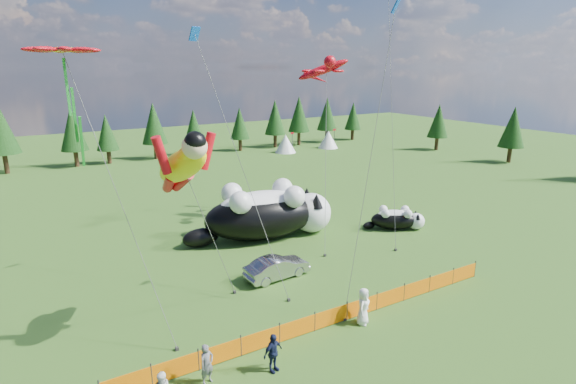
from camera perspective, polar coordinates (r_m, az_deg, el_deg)
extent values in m
plane|color=#0B3209|center=(26.11, 1.55, -13.56)|extent=(160.00, 160.00, 0.00)
cylinder|color=#262626|center=(20.61, -16.93, -21.34)|extent=(0.06, 0.06, 1.10)
cylinder|color=#262626|center=(21.00, -11.29, -20.14)|extent=(0.06, 0.06, 1.10)
cylinder|color=#262626|center=(21.57, -5.99, -18.83)|extent=(0.06, 0.06, 1.10)
cylinder|color=#262626|center=(22.30, -1.08, -17.46)|extent=(0.06, 0.06, 1.10)
cylinder|color=#262626|center=(23.19, 3.41, -16.08)|extent=(0.06, 0.06, 1.10)
cylinder|color=#262626|center=(24.20, 7.50, -14.73)|extent=(0.06, 0.06, 1.10)
cylinder|color=#262626|center=(25.34, 11.20, -13.43)|extent=(0.06, 0.06, 1.10)
cylinder|color=#262626|center=(26.57, 14.53, -12.20)|extent=(0.06, 0.06, 1.10)
cylinder|color=#262626|center=(27.90, 17.52, -11.05)|extent=(0.06, 0.06, 1.10)
cylinder|color=#262626|center=(29.30, 20.22, -9.98)|extent=(0.06, 0.06, 1.10)
cylinder|color=#262626|center=(30.77, 22.65, -8.99)|extent=(0.06, 0.06, 1.10)
cube|color=orange|center=(20.52, -19.83, -21.99)|extent=(2.00, 0.04, 0.90)
cube|color=orange|center=(20.81, -14.06, -20.87)|extent=(2.00, 0.04, 0.90)
cube|color=orange|center=(21.29, -8.59, -19.61)|extent=(2.00, 0.04, 0.90)
cube|color=orange|center=(21.94, -3.49, -18.26)|extent=(2.00, 0.04, 0.90)
cube|color=orange|center=(22.75, 1.22, -16.88)|extent=(2.00, 0.04, 0.90)
cube|color=orange|center=(23.70, 5.51, -15.51)|extent=(2.00, 0.04, 0.90)
cube|color=orange|center=(24.78, 9.39, -14.17)|extent=(2.00, 0.04, 0.90)
cube|color=orange|center=(25.97, 12.90, -12.90)|extent=(2.00, 0.04, 0.90)
cube|color=orange|center=(27.25, 16.06, -11.71)|extent=(2.00, 0.04, 0.90)
cube|color=orange|center=(28.61, 18.90, -10.59)|extent=(2.00, 0.04, 0.90)
cube|color=orange|center=(30.05, 21.46, -9.56)|extent=(2.00, 0.04, 0.90)
ellipsoid|color=black|center=(34.26, -3.35, -3.08)|extent=(9.37, 5.48, 3.53)
ellipsoid|color=white|center=(33.99, -3.37, -1.67)|extent=(7.05, 3.97, 2.16)
sphere|color=white|center=(35.71, 2.97, -2.63)|extent=(3.14, 3.14, 3.14)
sphere|color=#EA5B88|center=(36.25, 4.90, -2.39)|extent=(0.44, 0.44, 0.44)
ellipsoid|color=black|center=(33.61, -11.02, -5.69)|extent=(2.93, 1.80, 1.37)
cone|color=black|center=(34.52, 3.63, -1.10)|extent=(1.10, 1.10, 1.10)
cone|color=black|center=(36.17, 2.40, -0.31)|extent=(1.10, 1.10, 1.10)
sphere|color=white|center=(35.60, -0.70, 0.46)|extent=(1.65, 1.65, 1.65)
sphere|color=white|center=(33.31, 0.81, -0.60)|extent=(1.65, 1.65, 1.65)
sphere|color=white|center=(34.45, -7.14, -0.18)|extent=(1.65, 1.65, 1.65)
sphere|color=white|center=(32.07, -6.04, -1.33)|extent=(1.65, 1.65, 1.65)
ellipsoid|color=black|center=(37.46, 13.35, -3.48)|extent=(4.14, 3.51, 1.51)
ellipsoid|color=white|center=(37.34, 13.39, -2.93)|extent=(3.09, 2.59, 0.92)
sphere|color=white|center=(37.87, 15.97, -3.59)|extent=(1.35, 1.35, 1.35)
sphere|color=#EA5B88|center=(38.02, 16.80, -3.58)|extent=(0.19, 0.19, 0.19)
ellipsoid|color=black|center=(37.26, 10.26, -4.15)|extent=(1.31, 1.13, 0.59)
cone|color=black|center=(37.34, 16.17, -3.01)|extent=(0.47, 0.47, 0.47)
cone|color=black|center=(38.08, 15.89, -2.62)|extent=(0.47, 0.47, 0.47)
sphere|color=white|center=(37.94, 14.63, -2.18)|extent=(0.71, 0.71, 0.71)
sphere|color=white|center=(36.93, 14.99, -2.70)|extent=(0.71, 0.71, 0.71)
sphere|color=white|center=(37.59, 12.00, -2.18)|extent=(0.71, 0.71, 0.71)
sphere|color=white|center=(36.57, 12.29, -2.70)|extent=(0.71, 0.71, 0.71)
imported|color=#ABAAAF|center=(28.30, -1.39, -9.56)|extent=(4.30, 1.80, 1.38)
imported|color=#5C5C61|center=(20.09, -10.26, -20.73)|extent=(0.76, 0.62, 1.79)
imported|color=#161D3D|center=(20.44, -1.92, -19.75)|extent=(1.16, 0.82, 1.79)
imported|color=white|center=(23.84, 9.54, -14.13)|extent=(1.14, 1.06, 1.96)
cylinder|color=#595959|center=(23.48, -9.65, -5.59)|extent=(0.03, 0.03, 9.40)
cube|color=#262626|center=(26.94, -6.80, -12.50)|extent=(0.15, 0.15, 0.16)
cylinder|color=#595959|center=(33.73, 4.58, 4.62)|extent=(0.03, 0.03, 14.87)
cube|color=#262626|center=(31.63, 4.70, -8.02)|extent=(0.15, 0.15, 0.16)
cylinder|color=#595959|center=(21.44, -20.37, -1.45)|extent=(0.03, 0.03, 14.21)
cube|color=#262626|center=(22.69, -13.93, -18.76)|extent=(0.15, 0.15, 0.16)
cube|color=#1B9428|center=(22.61, -25.87, 8.72)|extent=(0.23, 0.23, 4.96)
cylinder|color=#595959|center=(25.27, -5.88, 3.19)|extent=(0.03, 0.03, 15.73)
cube|color=#262626|center=(25.95, 0.08, -13.55)|extent=(0.15, 0.15, 0.16)
cylinder|color=#595959|center=(34.77, 12.95, 13.11)|extent=(0.03, 0.03, 23.99)
cube|color=#262626|center=(33.35, 13.51, -7.14)|extent=(0.15, 0.15, 0.16)
cylinder|color=#595959|center=(23.18, 10.29, 3.31)|extent=(0.03, 0.03, 15.99)
cube|color=#262626|center=(24.40, 7.13, -15.73)|extent=(0.15, 0.15, 0.16)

